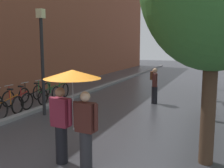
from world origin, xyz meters
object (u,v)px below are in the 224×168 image
Objects in this scene: street_tree_3 at (217,19)px; parked_bicycle_4 at (47,92)px; street_tree_1 at (215,28)px; parked_bicycle_2 at (18,100)px; parked_bicycle_5 at (56,89)px; street_tree_2 at (211,16)px; parked_bicycle_1 at (7,103)px; street_lamp_post at (42,54)px; couple_under_umbrella at (73,101)px; parked_bicycle_3 at (33,96)px; pedestrian_walking_midground at (154,85)px.

street_tree_3 reaches higher than parked_bicycle_4.
parked_bicycle_2 is (-7.34, -1.14, -2.75)m from street_tree_1.
street_tree_3 reaches higher than parked_bicycle_5.
street_tree_3 is at bearing 86.41° from street_tree_2.
parked_bicycle_1 is 1.01× the size of parked_bicycle_4.
street_tree_1 is at bearing 14.95° from street_lamp_post.
street_lamp_post reaches higher than parked_bicycle_2.
street_tree_2 is 2.82× the size of couple_under_umbrella.
street_tree_2 is at bearing 42.76° from street_lamp_post.
couple_under_umbrella is at bearing -49.49° from parked_bicycle_4.
parked_bicycle_5 is at bearing 90.94° from parked_bicycle_3.
street_tree_2 is 4.06m from pedestrian_walking_midground.
street_tree_1 reaches higher than parked_bicycle_4.
street_tree_1 is 7.92m from parked_bicycle_2.
parked_bicycle_1 and parked_bicycle_5 have the same top height.
street_tree_3 is 10.35m from street_lamp_post.
parked_bicycle_5 is 0.30× the size of street_lamp_post.
parked_bicycle_4 is at bearing -165.75° from pedestrian_walking_midground.
street_tree_1 is at bearing -38.09° from pedestrian_walking_midground.
parked_bicycle_1 is 2.53m from parked_bicycle_4.
parked_bicycle_2 is 1.01× the size of parked_bicycle_4.
street_tree_1 is 6.01m from street_lamp_post.
street_lamp_post is at bearing 134.28° from couple_under_umbrella.
street_tree_1 reaches higher than parked_bicycle_1.
couple_under_umbrella reaches higher than parked_bicycle_4.
street_tree_3 reaches higher than parked_bicycle_2.
street_lamp_post is at bearing -55.96° from parked_bicycle_4.
street_tree_2 is at bearing -93.59° from street_tree_3.
pedestrian_walking_midground is (-2.39, 1.88, -2.28)m from street_tree_1.
parked_bicycle_3 is 5.34m from pedestrian_walking_midground.
street_tree_2 is at bearing 28.22° from parked_bicycle_3.
street_tree_3 reaches higher than pedestrian_walking_midground.
street_tree_2 reaches higher than parked_bicycle_1.
street_tree_3 reaches higher than street_lamp_post.
street_tree_3 is at bearing 77.71° from couple_under_umbrella.
street_tree_2 is at bearing 22.53° from parked_bicycle_4.
street_tree_2 is (-0.26, 3.54, 0.75)m from street_tree_1.
street_tree_3 is at bearing 50.84° from parked_bicycle_1.
parked_bicycle_5 is 0.56× the size of couple_under_umbrella.
parked_bicycle_4 is (-6.96, -2.89, -3.50)m from street_tree_2.
street_tree_3 is at bearing 65.08° from pedestrian_walking_midground.
couple_under_umbrella is at bearing -45.72° from street_lamp_post.
pedestrian_walking_midground is (-2.14, -1.66, -3.03)m from street_tree_2.
parked_bicycle_3 is at bearing -151.78° from street_tree_2.
parked_bicycle_3 is 6.60m from couple_under_umbrella.
parked_bicycle_3 is 2.77m from street_lamp_post.
pedestrian_walking_midground is at bearing 31.39° from parked_bicycle_2.
street_tree_3 is 10.81m from parked_bicycle_3.
street_tree_1 is 0.72× the size of street_tree_3.
parked_bicycle_2 is 1.03× the size of parked_bicycle_3.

